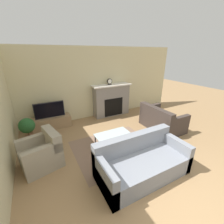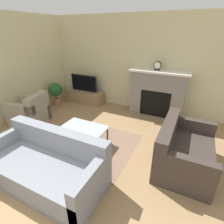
% 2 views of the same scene
% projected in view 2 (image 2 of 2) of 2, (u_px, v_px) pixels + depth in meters
% --- Properties ---
extents(wall_back, '(8.02, 0.06, 2.70)m').
position_uv_depth(wall_back, '(130.00, 64.00, 5.19)').
color(wall_back, beige).
rests_on(wall_back, ground_plane).
extents(wall_left, '(0.06, 7.48, 2.70)m').
position_uv_depth(wall_left, '(2.00, 71.00, 4.35)').
color(wall_left, beige).
rests_on(wall_left, ground_plane).
extents(area_rug, '(2.16, 1.83, 0.00)m').
position_uv_depth(area_rug, '(83.00, 144.00, 3.83)').
color(area_rug, '#896B56').
rests_on(area_rug, ground_plane).
extents(fireplace, '(1.60, 0.48, 1.29)m').
position_uv_depth(fireplace, '(157.00, 93.00, 4.91)').
color(fireplace, gray).
rests_on(fireplace, ground_plane).
extents(tv_stand, '(1.29, 0.44, 0.40)m').
position_uv_depth(tv_stand, '(85.00, 96.00, 6.00)').
color(tv_stand, '#997A56').
rests_on(tv_stand, ground_plane).
extents(tv, '(0.96, 0.06, 0.54)m').
position_uv_depth(tv, '(84.00, 83.00, 5.79)').
color(tv, '#232328').
rests_on(tv, tv_stand).
extents(couch_sectional, '(1.94, 0.91, 0.82)m').
position_uv_depth(couch_sectional, '(47.00, 166.00, 2.81)').
color(couch_sectional, gray).
rests_on(couch_sectional, ground_plane).
extents(couch_loveseat, '(0.90, 1.41, 0.82)m').
position_uv_depth(couch_loveseat, '(183.00, 152.00, 3.15)').
color(couch_loveseat, '#3D332D').
rests_on(couch_loveseat, ground_plane).
extents(armchair_by_window, '(0.96, 0.92, 0.82)m').
position_uv_depth(armchair_by_window, '(30.00, 113.00, 4.59)').
color(armchair_by_window, '#9E937F').
rests_on(armchair_by_window, ground_plane).
extents(coffee_table, '(0.96, 0.63, 0.39)m').
position_uv_depth(coffee_table, '(83.00, 129.00, 3.72)').
color(coffee_table, '#333338').
rests_on(coffee_table, ground_plane).
extents(potted_plant, '(0.44, 0.44, 0.74)m').
position_uv_depth(potted_plant, '(55.00, 91.00, 5.65)').
color(potted_plant, '#AD704C').
rests_on(potted_plant, ground_plane).
extents(mantel_clock, '(0.21, 0.07, 0.24)m').
position_uv_depth(mantel_clock, '(158.00, 66.00, 4.62)').
color(mantel_clock, '#28231E').
rests_on(mantel_clock, fireplace).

